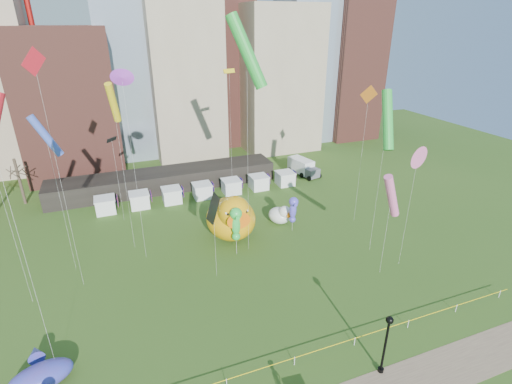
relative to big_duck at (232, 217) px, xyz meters
name	(u,v)px	position (x,y,z in m)	size (l,w,h in m)	color
ground	(294,365)	(-1.52, -21.78, -3.17)	(160.00, 160.00, 0.00)	#33561B
skyline	(172,50)	(0.73, 39.28, 18.27)	(101.00, 23.00, 68.00)	brown
pavilion	(165,180)	(-5.52, 20.22, -1.57)	(38.00, 6.00, 3.20)	black
vendor_tents	(202,191)	(-0.50, 14.22, -2.07)	(33.24, 2.80, 2.40)	white
caution_tape	(295,359)	(-1.52, -21.78, -2.49)	(50.00, 0.06, 0.90)	white
big_duck	(232,217)	(0.00, 0.00, 0.00)	(7.21, 9.26, 6.91)	orange
small_duck	(280,215)	(7.76, 1.48, -1.82)	(3.89, 4.24, 2.95)	white
seahorse_green	(236,222)	(-0.66, -3.93, 1.46)	(1.67, 1.99, 6.47)	silver
seahorse_purple	(293,208)	(8.40, -1.17, 0.40)	(1.46, 1.73, 5.15)	silver
whale_inflatable	(40,375)	(-21.23, -16.12, -2.19)	(5.31, 6.23, 2.14)	#503899
lamppost	(386,338)	(4.88, -24.98, 0.45)	(0.62, 0.62, 5.94)	black
box_truck	(303,167)	(19.79, 17.66, -1.70)	(3.95, 7.14, 2.87)	white
kite_0	(36,70)	(-18.44, -3.53, 19.61)	(1.81, 1.75, 24.76)	silver
kite_1	(392,196)	(13.62, -13.52, 6.56)	(3.28, 1.72, 12.41)	silver
kite_2	(213,209)	(-4.24, -7.34, 5.39)	(2.38, 2.99, 10.50)	silver
kite_3	(247,52)	(1.12, -3.35, 20.63)	(4.37, 3.69, 27.61)	silver
kite_4	(113,103)	(-12.43, 2.24, 15.35)	(1.47, 2.85, 20.87)	silver
kite_6	(368,98)	(18.24, -1.61, 14.49)	(1.11, 2.15, 19.33)	silver
kite_7	(122,78)	(-11.31, -0.45, 18.21)	(1.63, 0.92, 22.33)	silver
kite_9	(418,157)	(16.76, -13.03, 10.34)	(2.30, 1.10, 14.70)	silver
kite_10	(112,141)	(-13.18, 10.70, 8.83)	(1.38, 1.47, 12.44)	silver
kite_11	(388,120)	(15.48, -9.05, 13.54)	(2.26, 3.97, 19.96)	silver
kite_12	(229,74)	(3.00, 8.96, 16.92)	(1.82, 0.91, 20.79)	silver
kite_13	(46,136)	(-19.32, -0.14, 12.95)	(2.73, 1.02, 18.41)	silver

